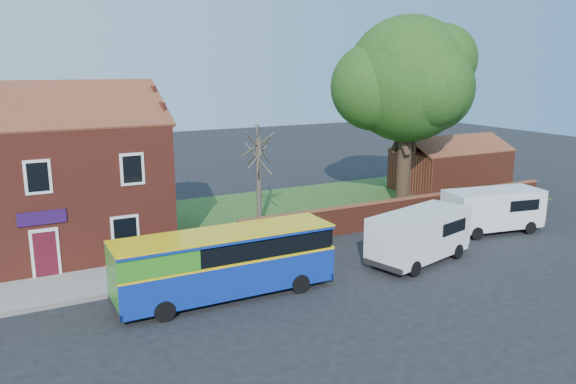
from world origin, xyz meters
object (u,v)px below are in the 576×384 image
bus (219,262)px  van_near (419,234)px  van_far (493,209)px  large_tree (407,83)px

bus → van_near: bearing=-2.1°
van_far → van_near: bearing=-155.0°
van_near → van_far: size_ratio=1.02×
van_near → large_tree: large_tree is taller
van_far → bus: bearing=-165.2°
large_tree → van_near: bearing=-124.9°
bus → large_tree: size_ratio=0.73×
van_far → large_tree: (-0.60, 7.30, 6.77)m
large_tree → van_far: bearing=-85.3°
van_near → van_far: 7.29m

